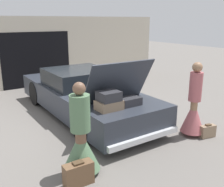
% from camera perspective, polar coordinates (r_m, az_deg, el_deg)
% --- Properties ---
extents(ground_plane, '(40.00, 40.00, 0.00)m').
position_cam_1_polar(ground_plane, '(7.74, -6.02, -4.42)').
color(ground_plane, slate).
extents(garage_wall_back, '(12.00, 0.14, 2.80)m').
position_cam_1_polar(garage_wall_back, '(11.17, -16.26, 8.62)').
color(garage_wall_back, beige).
rests_on(garage_wall_back, ground_plane).
extents(car, '(1.98, 5.40, 1.80)m').
position_cam_1_polar(car, '(7.56, -6.18, -0.23)').
color(car, '#2D333D').
rests_on(car, ground_plane).
extents(person_left, '(0.67, 0.67, 1.67)m').
position_cam_1_polar(person_left, '(4.68, -6.78, -10.51)').
color(person_left, brown).
rests_on(person_left, ground_plane).
extents(person_right, '(0.55, 0.55, 1.75)m').
position_cam_1_polar(person_right, '(6.42, 17.34, -3.35)').
color(person_right, '#997051').
rests_on(person_right, ground_plane).
extents(suitcase_beside_left_person, '(0.50, 0.22, 0.42)m').
position_cam_1_polar(suitcase_beside_left_person, '(4.56, -7.31, -16.98)').
color(suitcase_beside_left_person, brown).
rests_on(suitcase_beside_left_person, ground_plane).
extents(suitcase_beside_right_person, '(0.40, 0.22, 0.32)m').
position_cam_1_polar(suitcase_beside_right_person, '(6.57, 20.10, -7.71)').
color(suitcase_beside_right_person, '#8C7259').
rests_on(suitcase_beside_right_person, ground_plane).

